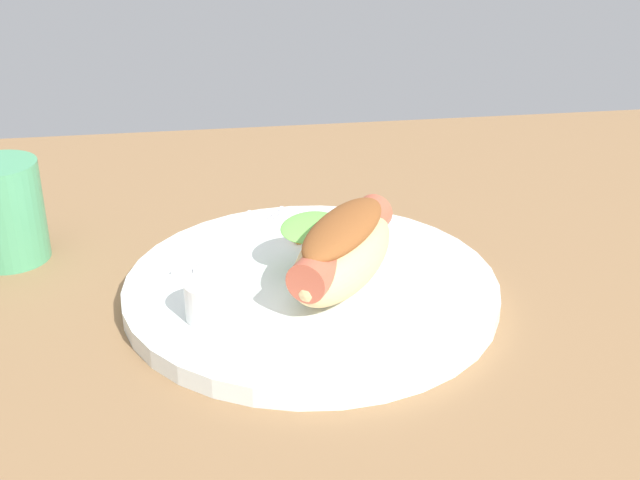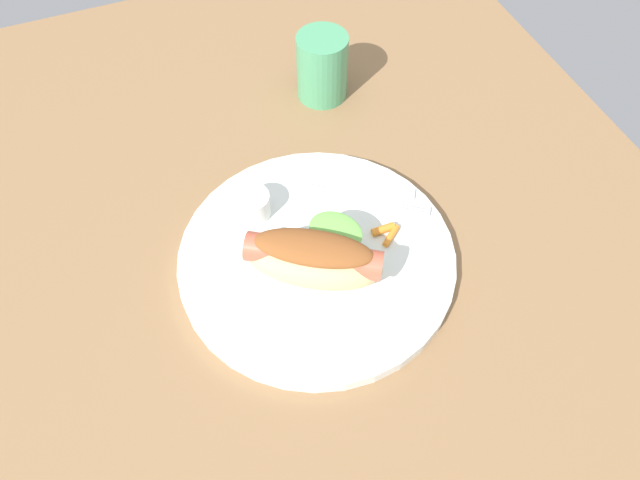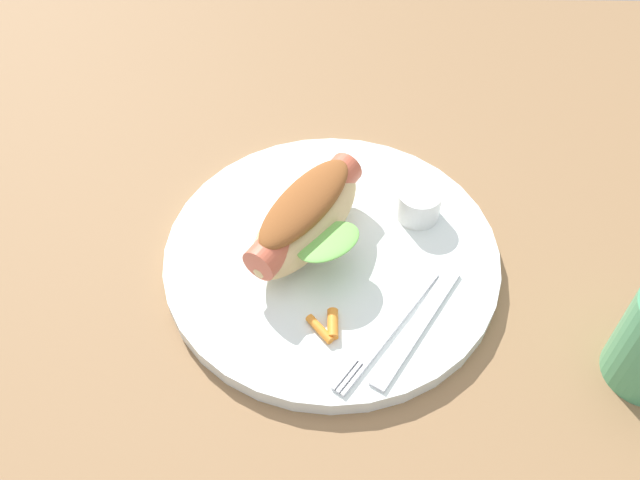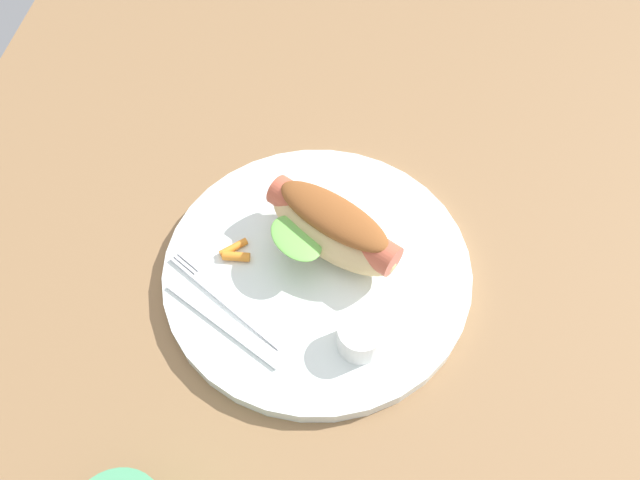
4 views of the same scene
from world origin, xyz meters
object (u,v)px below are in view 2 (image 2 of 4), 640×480
object	(u,v)px
plate	(316,259)
carrot_garnish	(386,232)
sauce_ramekin	(252,205)
fork	(365,200)
knife	(357,186)
hot_dog	(312,254)
drinking_cup	(322,67)

from	to	relation	value
plate	carrot_garnish	world-z (taller)	carrot_garnish
sauce_ramekin	fork	distance (cm)	13.16
sauce_ramekin	knife	size ratio (longest dim) A/B	0.30
hot_dog	knife	xyz separation A→B (cm)	(-9.07, 9.29, -3.17)
hot_dog	knife	world-z (taller)	hot_dog
plate	hot_dog	distance (cm)	4.70
fork	knife	size ratio (longest dim) A/B	0.93
carrot_garnish	drinking_cup	bearing A→B (deg)	174.00
sauce_ramekin	knife	xyz separation A→B (cm)	(0.97, 12.72, -1.34)
fork	drinking_cup	world-z (taller)	drinking_cup
hot_dog	sauce_ramekin	size ratio (longest dim) A/B	3.73
sauce_ramekin	drinking_cup	distance (cm)	23.66
plate	sauce_ramekin	distance (cm)	9.64
fork	knife	bearing A→B (deg)	125.18
carrot_garnish	drinking_cup	xyz separation A→B (cm)	(-26.13, 2.75, 2.55)
drinking_cup	fork	bearing A→B (deg)	-8.22
hot_dog	carrot_garnish	size ratio (longest dim) A/B	4.79
knife	sauce_ramekin	bearing A→B (deg)	-152.21
knife	drinking_cup	world-z (taller)	drinking_cup
plate	sauce_ramekin	size ratio (longest dim) A/B	7.43
plate	knife	distance (cm)	10.91
sauce_ramekin	knife	bearing A→B (deg)	85.66
carrot_garnish	sauce_ramekin	bearing A→B (deg)	-123.24
plate	drinking_cup	xyz separation A→B (cm)	(-25.80, 11.12, 3.77)
hot_dog	sauce_ramekin	bearing A→B (deg)	141.33
knife	fork	bearing A→B (deg)	-58.36
knife	carrot_garnish	distance (cm)	7.53
hot_dog	sauce_ramekin	distance (cm)	10.77
hot_dog	knife	size ratio (longest dim) A/B	1.12
plate	fork	bearing A→B (deg)	121.58
plate	carrot_garnish	size ratio (longest dim) A/B	9.54
fork	hot_dog	bearing A→B (deg)	-107.77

